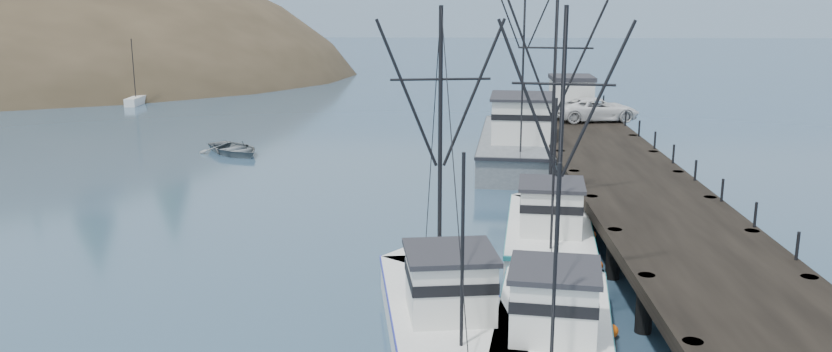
{
  "coord_description": "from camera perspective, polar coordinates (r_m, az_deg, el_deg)",
  "views": [
    {
      "loc": [
        4.75,
        -23.99,
        11.18
      ],
      "look_at": [
        3.54,
        12.46,
        2.5
      ],
      "focal_mm": 35.0,
      "sensor_mm": 36.0,
      "label": 1
    }
  ],
  "objects": [
    {
      "name": "ground",
      "position": [
        26.89,
        -8.62,
        -11.34
      ],
      "size": [
        400.0,
        400.0,
        0.0
      ],
      "primitive_type": "plane",
      "color": "navy",
      "rests_on": "ground"
    },
    {
      "name": "pier",
      "position": [
        42.13,
        14.53,
        -0.07
      ],
      "size": [
        6.0,
        44.0,
        2.0
      ],
      "color": "black",
      "rests_on": "ground"
    },
    {
      "name": "distant_ridge",
      "position": [
        194.39,
        3.5,
        10.06
      ],
      "size": [
        360.0,
        40.0,
        26.0
      ],
      "primitive_type": "cube",
      "color": "#9EB2C6",
      "rests_on": "ground"
    },
    {
      "name": "distant_ridge_far",
      "position": [
        214.02,
        -10.33,
        10.18
      ],
      "size": [
        180.0,
        25.0,
        18.0
      ],
      "primitive_type": "cube",
      "color": "silver",
      "rests_on": "ground"
    },
    {
      "name": "moored_sailboats",
      "position": [
        90.71,
        -26.33,
        5.14
      ],
      "size": [
        21.56,
        15.36,
        6.35
      ],
      "color": "white",
      "rests_on": "ground"
    },
    {
      "name": "trawler_near",
      "position": [
        25.87,
        9.61,
        -10.43
      ],
      "size": [
        4.81,
        10.77,
        10.92
      ],
      "color": "white",
      "rests_on": "ground"
    },
    {
      "name": "trawler_mid",
      "position": [
        26.98,
        1.91,
        -9.21
      ],
      "size": [
        4.87,
        11.0,
        10.87
      ],
      "color": "white",
      "rests_on": "ground"
    },
    {
      "name": "trawler_far",
      "position": [
        35.52,
        9.34,
        -3.76
      ],
      "size": [
        4.6,
        11.09,
        11.31
      ],
      "color": "white",
      "rests_on": "ground"
    },
    {
      "name": "work_vessel",
      "position": [
        52.52,
        7.37,
        2.35
      ],
      "size": [
        6.46,
        17.11,
        14.05
      ],
      "color": "slate",
      "rests_on": "ground"
    },
    {
      "name": "pier_shed",
      "position": [
        59.23,
        10.87,
        5.62
      ],
      "size": [
        3.0,
        3.2,
        2.8
      ],
      "color": "silver",
      "rests_on": "pier"
    },
    {
      "name": "pickup_truck",
      "position": [
        57.0,
        12.6,
        4.6
      ],
      "size": [
        6.05,
        3.53,
        1.58
      ],
      "primitive_type": "imported",
      "rotation": [
        0.0,
        0.0,
        1.74
      ],
      "color": "white",
      "rests_on": "pier"
    },
    {
      "name": "motorboat",
      "position": [
        55.95,
        -12.66,
        1.53
      ],
      "size": [
        5.98,
        6.04,
        1.03
      ],
      "primitive_type": "imported",
      "rotation": [
        0.0,
        0.0,
        0.75
      ],
      "color": "slate",
      "rests_on": "ground"
    }
  ]
}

